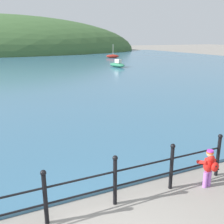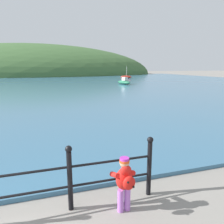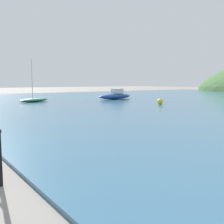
% 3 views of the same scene
% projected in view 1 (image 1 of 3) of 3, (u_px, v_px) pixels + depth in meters
% --- Properties ---
extents(water, '(80.00, 60.00, 0.10)m').
position_uv_depth(water, '(4.00, 67.00, 32.29)').
color(water, '#386684').
rests_on(water, ground).
extents(iron_railing, '(7.81, 0.12, 1.21)m').
position_uv_depth(iron_railing, '(82.00, 187.00, 5.50)').
color(iron_railing, black).
rests_on(iron_railing, ground).
extents(child_in_coat, '(0.39, 0.54, 1.00)m').
position_uv_depth(child_in_coat, '(209.00, 165.00, 6.50)').
color(child_in_coat, '#AD66C6').
rests_on(child_in_coat, ground).
extents(boat_nearest_quay, '(2.25, 1.66, 2.34)m').
position_uv_depth(boat_nearest_quay, '(112.00, 56.00, 45.72)').
color(boat_nearest_quay, maroon).
rests_on(boat_nearest_quay, water).
extents(boat_twin_mast, '(1.48, 2.81, 0.96)m').
position_uv_depth(boat_twin_mast, '(117.00, 64.00, 31.95)').
color(boat_twin_mast, '#287551').
rests_on(boat_twin_mast, water).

